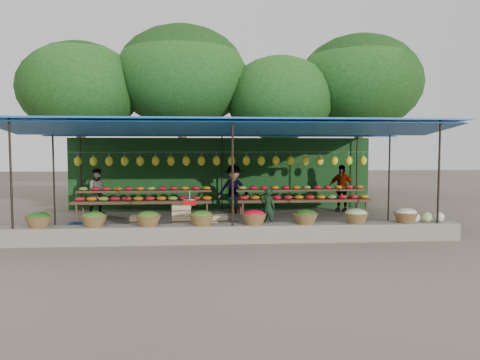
{
  "coord_description": "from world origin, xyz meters",
  "views": [
    {
      "loc": [
        -0.66,
        -13.32,
        2.17
      ],
      "look_at": [
        0.41,
        0.2,
        1.22
      ],
      "focal_mm": 35.0,
      "sensor_mm": 36.0,
      "label": 1
    }
  ],
  "objects": [
    {
      "name": "netting_backdrop",
      "position": [
        0.0,
        3.15,
        1.25
      ],
      "size": [
        10.6,
        0.06,
        2.5
      ],
      "primitive_type": "cube",
      "color": "#1C4F21",
      "rests_on": "ground"
    },
    {
      "name": "blue_crate_back",
      "position": [
        -3.77,
        -1.41,
        0.14
      ],
      "size": [
        0.5,
        0.38,
        0.28
      ],
      "primitive_type": "cube",
      "rotation": [
        0.0,
        0.0,
        -0.11
      ],
      "color": "navy",
      "rests_on": "ground"
    },
    {
      "name": "ground",
      "position": [
        0.0,
        0.0,
        0.0
      ],
      "size": [
        60.0,
        60.0,
        0.0
      ],
      "primitive_type": "plane",
      "color": "brown",
      "rests_on": "ground"
    },
    {
      "name": "crate_counter",
      "position": [
        -1.22,
        -1.95,
        0.31
      ],
      "size": [
        2.35,
        0.34,
        0.77
      ],
      "color": "#A07A5B",
      "rests_on": "ground"
    },
    {
      "name": "stall_canopy",
      "position": [
        -0.0,
        0.07,
        2.67
      ],
      "size": [
        10.8,
        6.6,
        2.82
      ],
      "color": "black",
      "rests_on": "ground"
    },
    {
      "name": "tree_row",
      "position": [
        0.5,
        6.09,
        4.7
      ],
      "size": [
        16.51,
        5.5,
        7.12
      ],
      "color": "#3D2B16",
      "rests_on": "ground"
    },
    {
      "name": "customer_right",
      "position": [
        4.0,
        2.09,
        0.79
      ],
      "size": [
        0.98,
        0.85,
        1.58
      ],
      "primitive_type": "imported",
      "rotation": [
        0.0,
        0.0,
        -0.62
      ],
      "color": "slate",
      "rests_on": "ground"
    },
    {
      "name": "fruit_table_left",
      "position": [
        -2.49,
        1.35,
        0.61
      ],
      "size": [
        4.21,
        0.95,
        0.93
      ],
      "color": "#4B2E1E",
      "rests_on": "ground"
    },
    {
      "name": "stone_curb",
      "position": [
        0.0,
        -2.75,
        0.2
      ],
      "size": [
        10.6,
        0.55,
        0.4
      ],
      "primitive_type": "cube",
      "color": "gray",
      "rests_on": "ground"
    },
    {
      "name": "fruit_table_right",
      "position": [
        2.51,
        1.35,
        0.61
      ],
      "size": [
        4.21,
        0.95,
        0.93
      ],
      "color": "#4B2E1E",
      "rests_on": "ground"
    },
    {
      "name": "weighing_scale",
      "position": [
        -0.99,
        -1.95,
        0.85
      ],
      "size": [
        0.33,
        0.33,
        0.35
      ],
      "color": "red",
      "rests_on": "crate_counter"
    },
    {
      "name": "vendor_seated",
      "position": [
        1.09,
        -0.86,
        0.53
      ],
      "size": [
        0.46,
        0.39,
        1.06
      ],
      "primitive_type": "imported",
      "rotation": [
        0.0,
        0.0,
        2.73
      ],
      "color": "#16311A",
      "rests_on": "ground"
    },
    {
      "name": "produce_baskets",
      "position": [
        -0.1,
        -2.75,
        0.56
      ],
      "size": [
        8.98,
        0.58,
        0.34
      ],
      "color": "brown",
      "rests_on": "stone_curb"
    },
    {
      "name": "blue_crate_front",
      "position": [
        -4.3,
        -1.85,
        0.13
      ],
      "size": [
        0.46,
        0.35,
        0.26
      ],
      "primitive_type": "cube",
      "rotation": [
        0.0,
        0.0,
        -0.09
      ],
      "color": "navy",
      "rests_on": "ground"
    },
    {
      "name": "customer_left",
      "position": [
        -4.06,
        2.14,
        0.74
      ],
      "size": [
        0.86,
        0.76,
        1.48
      ],
      "primitive_type": "imported",
      "rotation": [
        0.0,
        0.0,
        0.33
      ],
      "color": "slate",
      "rests_on": "ground"
    },
    {
      "name": "customer_mid",
      "position": [
        0.34,
        1.96,
        0.79
      ],
      "size": [
        1.04,
        0.63,
        1.58
      ],
      "primitive_type": "imported",
      "rotation": [
        0.0,
        0.0,
        -0.04
      ],
      "color": "slate",
      "rests_on": "ground"
    }
  ]
}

